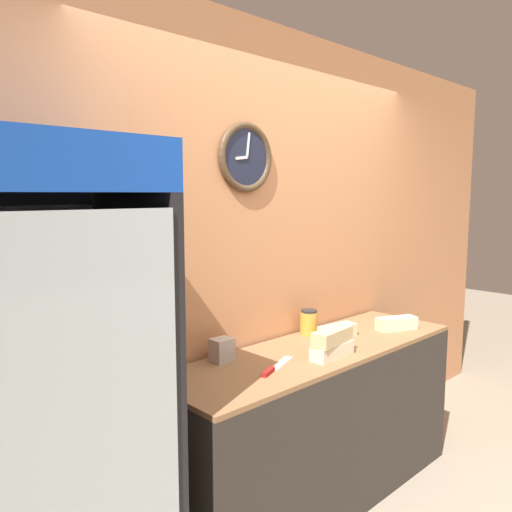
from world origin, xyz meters
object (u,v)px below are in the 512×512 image
at_px(sandwich_flat_left, 396,323).
at_px(condiment_jar, 309,322).
at_px(beverage_cooler, 48,392).
at_px(napkin_dispenser, 222,350).
at_px(sandwich_flat_right, 337,331).
at_px(chefs_knife, 274,368).
at_px(sandwich_stack_bottom, 332,350).
at_px(sandwich_stack_middle, 332,336).

distance_m(sandwich_flat_left, condiment_jar, 0.58).
distance_m(beverage_cooler, napkin_dispenser, 0.97).
xyz_separation_m(sandwich_flat_right, chefs_knife, (-0.68, -0.13, -0.03)).
xyz_separation_m(sandwich_flat_left, chefs_knife, (-1.09, 0.03, -0.03)).
relative_size(beverage_cooler, sandwich_flat_right, 7.47).
distance_m(sandwich_stack_bottom, sandwich_stack_middle, 0.08).
bearing_deg(sandwich_flat_right, condiment_jar, 115.54).
xyz_separation_m(sandwich_stack_middle, chefs_knife, (-0.36, 0.08, -0.11)).
xyz_separation_m(beverage_cooler, chefs_knife, (1.05, -0.10, -0.15)).
height_order(sandwich_stack_bottom, sandwich_flat_left, sandwich_flat_left).
xyz_separation_m(condiment_jar, napkin_dispenser, (-0.70, -0.02, -0.02)).
xyz_separation_m(sandwich_stack_bottom, sandwich_flat_right, (0.32, 0.21, -0.00)).
bearing_deg(sandwich_flat_right, chefs_knife, -169.35).
distance_m(beverage_cooler, sandwich_flat_right, 1.74).
bearing_deg(sandwich_flat_left, chefs_knife, 178.65).
bearing_deg(chefs_knife, sandwich_flat_left, -1.35).
xyz_separation_m(sandwich_flat_left, sandwich_flat_right, (-0.41, 0.15, -0.00)).
relative_size(beverage_cooler, sandwich_flat_left, 6.98).
height_order(sandwich_stack_middle, napkin_dispenser, sandwich_stack_middle).
distance_m(sandwich_flat_left, chefs_knife, 1.09).
bearing_deg(napkin_dispenser, sandwich_stack_bottom, -37.75).
distance_m(sandwich_stack_middle, napkin_dispenser, 0.58).
relative_size(condiment_jar, napkin_dispenser, 1.28).
relative_size(beverage_cooler, napkin_dispenser, 16.16).
bearing_deg(sandwich_flat_right, sandwich_stack_bottom, -146.91).
relative_size(sandwich_stack_bottom, sandwich_stack_middle, 0.98).
xyz_separation_m(beverage_cooler, sandwich_stack_middle, (1.41, -0.18, -0.04)).
bearing_deg(condiment_jar, beverage_cooler, -173.40).
bearing_deg(sandwich_flat_left, condiment_jar, 147.27).
height_order(sandwich_stack_middle, sandwich_flat_right, sandwich_stack_middle).
height_order(sandwich_stack_middle, condiment_jar, same).
relative_size(sandwich_flat_right, chefs_knife, 0.81).
distance_m(sandwich_stack_middle, condiment_jar, 0.45).
distance_m(chefs_knife, condiment_jar, 0.67).
height_order(sandwich_stack_bottom, sandwich_stack_middle, sandwich_stack_middle).
bearing_deg(sandwich_stack_bottom, chefs_knife, 167.02).
xyz_separation_m(sandwich_stack_middle, napkin_dispenser, (-0.46, 0.35, -0.06)).
relative_size(sandwich_stack_bottom, sandwich_flat_right, 1.05).
height_order(chefs_knife, napkin_dispenser, napkin_dispenser).
relative_size(sandwich_stack_middle, chefs_knife, 0.87).
bearing_deg(sandwich_flat_right, beverage_cooler, -178.96).
bearing_deg(chefs_knife, sandwich_stack_middle, -12.98).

